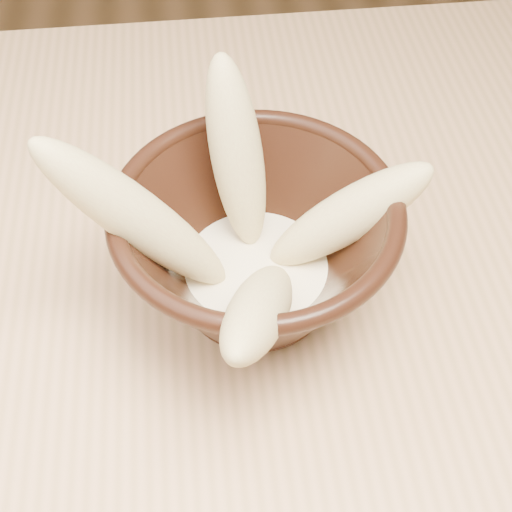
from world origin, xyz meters
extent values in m
cube|color=#DEA97A|center=(0.00, 0.00, 0.73)|extent=(1.20, 0.80, 0.04)
cylinder|color=black|center=(-0.07, -0.01, 0.76)|extent=(0.09, 0.09, 0.01)
cylinder|color=black|center=(-0.07, -0.01, 0.78)|extent=(0.09, 0.09, 0.01)
torus|color=black|center=(-0.07, -0.01, 0.86)|extent=(0.21, 0.21, 0.01)
cylinder|color=#FAECC9|center=(-0.07, -0.01, 0.79)|extent=(0.12, 0.12, 0.02)
ellipsoid|color=tan|center=(-0.08, 0.04, 0.86)|extent=(0.06, 0.10, 0.15)
ellipsoid|color=tan|center=(-0.16, -0.02, 0.86)|extent=(0.14, 0.05, 0.16)
ellipsoid|color=tan|center=(-0.01, -0.01, 0.84)|extent=(0.13, 0.04, 0.12)
ellipsoid|color=tan|center=(-0.08, -0.09, 0.84)|extent=(0.09, 0.16, 0.12)
camera|label=1|loc=(-0.11, -0.35, 1.22)|focal=50.00mm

